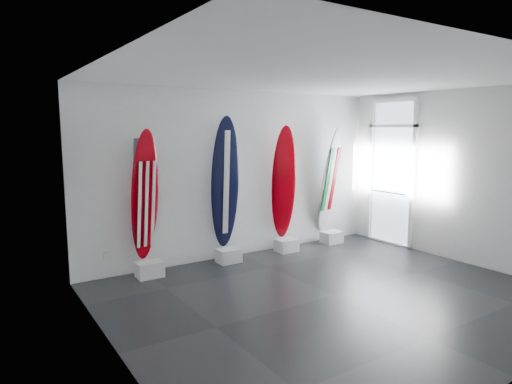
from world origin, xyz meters
TOP-DOWN VIEW (x-y plane):
  - floor at (0.00, 0.00)m, footprint 6.00×6.00m
  - ceiling at (0.00, 0.00)m, footprint 6.00×6.00m
  - wall_back at (0.00, 2.50)m, footprint 6.00×0.00m
  - wall_left at (-3.00, 0.00)m, footprint 0.00×5.00m
  - wall_right at (3.00, 0.00)m, footprint 0.00×5.00m
  - display_block_usa at (-1.87, 2.18)m, footprint 0.40×0.30m
  - surfboard_usa at (-1.87, 2.28)m, footprint 0.52×0.41m
  - display_block_navy at (-0.44, 2.18)m, footprint 0.40×0.30m
  - surfboard_navy at (-0.44, 2.28)m, footprint 0.54×0.31m
  - display_block_swiss at (0.83, 2.18)m, footprint 0.40×0.30m
  - surfboard_swiss at (0.83, 2.28)m, footprint 0.54×0.38m
  - display_block_italy at (1.98, 2.18)m, footprint 0.40×0.30m
  - surfboard_italy at (1.98, 2.28)m, footprint 0.58×0.55m
  - wall_outlet at (-2.45, 2.48)m, footprint 0.09×0.02m
  - glass_door at (2.97, 1.55)m, footprint 0.12×1.16m
  - balcony at (4.30, 1.55)m, footprint 2.80×2.20m

SIDE VIEW (x-z plane):
  - floor at x=0.00m, z-range 0.00..0.00m
  - display_block_usa at x=-1.87m, z-range 0.00..0.24m
  - display_block_navy at x=-0.44m, z-range 0.00..0.24m
  - display_block_swiss at x=0.83m, z-range 0.00..0.24m
  - display_block_italy at x=1.98m, z-range 0.00..0.24m
  - wall_outlet at x=-2.45m, z-range 0.28..0.41m
  - balcony at x=4.30m, z-range -0.10..1.10m
  - surfboard_usa at x=-1.87m, z-range 0.24..2.33m
  - surfboard_italy at x=1.98m, z-range 0.23..2.36m
  - surfboard_swiss at x=0.83m, z-range 0.24..2.39m
  - surfboard_navy at x=-0.44m, z-range 0.24..2.54m
  - glass_door at x=2.97m, z-range 0.00..2.85m
  - wall_back at x=0.00m, z-range -1.50..4.50m
  - wall_left at x=-3.00m, z-range -1.00..4.00m
  - wall_right at x=3.00m, z-range -1.00..4.00m
  - ceiling at x=0.00m, z-range 3.00..3.00m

